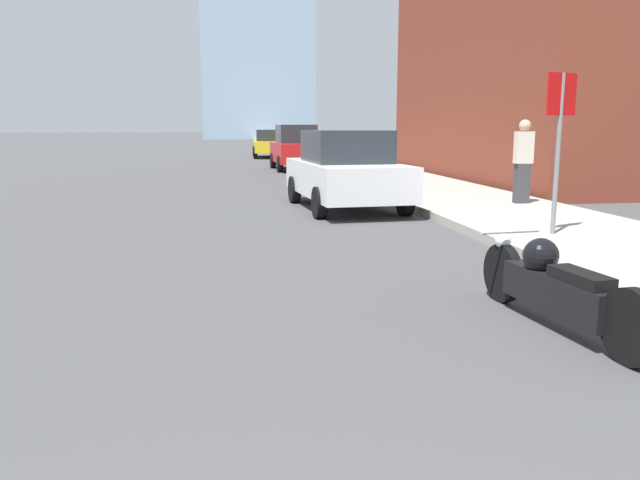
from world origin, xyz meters
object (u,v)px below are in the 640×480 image
object	(u,v)px
parked_car_white	(346,170)
pedestrian	(523,161)
parked_car_yellow	(270,143)
stop_sign	(560,126)
parked_car_red	(296,148)
motorcycle	(555,286)

from	to	relation	value
parked_car_white	pedestrian	size ratio (longest dim) A/B	2.49
parked_car_white	parked_car_yellow	bearing A→B (deg)	85.56
parked_car_yellow	pedestrian	distance (m)	23.93
parked_car_white	parked_car_yellow	xyz separation A→B (m)	(0.01, 22.91, -0.03)
parked_car_yellow	stop_sign	distance (m)	27.43
stop_sign	parked_car_yellow	bearing A→B (deg)	94.82
parked_car_white	parked_car_red	xyz separation A→B (m)	(0.31, 12.28, 0.06)
parked_car_yellow	stop_sign	world-z (taller)	stop_sign
parked_car_yellow	pedestrian	bearing A→B (deg)	-79.95
stop_sign	parked_car_white	bearing A→B (deg)	117.68
parked_car_yellow	pedestrian	world-z (taller)	pedestrian
parked_car_white	pedestrian	xyz separation A→B (m)	(3.60, -0.75, 0.22)
parked_car_white	parked_car_red	world-z (taller)	parked_car_red
parked_car_red	pedestrian	xyz separation A→B (m)	(3.29, -13.04, 0.15)
parked_car_yellow	pedestrian	xyz separation A→B (m)	(3.59, -23.66, 0.24)
parked_car_red	parked_car_yellow	world-z (taller)	parked_car_red
parked_car_white	stop_sign	distance (m)	5.06
stop_sign	pedestrian	world-z (taller)	stop_sign
parked_car_white	stop_sign	world-z (taller)	stop_sign
parked_car_yellow	parked_car_red	bearing A→B (deg)	-86.96
pedestrian	motorcycle	bearing A→B (deg)	-114.19
parked_car_white	parked_car_yellow	world-z (taller)	parked_car_white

